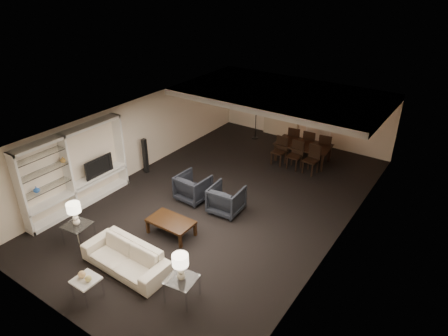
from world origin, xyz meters
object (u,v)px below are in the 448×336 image
vase_amber (63,160)px  floor_speaker (145,156)px  chair_fl (295,139)px  dining_table (302,153)px  chair_nl (279,151)px  pendant_light (289,110)px  sofa (126,257)px  chair_fr (326,147)px  side_table_left (79,234)px  side_table_right (182,289)px  marble_table (88,288)px  coffee_table (171,227)px  armchair_left (193,187)px  table_lamp_left (75,214)px  chair_nm (295,156)px  television (97,166)px  chair_nr (311,160)px  chair_fm (310,143)px  floor_lamp (256,117)px  armchair_right (226,199)px  table_lamp_right (181,267)px  vase_blue (36,189)px

vase_amber → floor_speaker: size_ratio=0.14×
chair_fl → dining_table: bearing=127.5°
floor_speaker → chair_nl: (3.43, 3.07, -0.11)m
pendant_light → sofa: 7.45m
chair_fl → chair_fr: same height
side_table_left → dining_table: bearing=69.9°
side_table_right → marble_table: 2.03m
marble_table → dining_table: bearing=83.1°
coffee_table → armchair_left: 1.81m
table_lamp_left → marble_table: bearing=-32.9°
pendant_light → chair_nm: bearing=-38.9°
side_table_left → television: bearing=126.5°
dining_table → chair_nr: chair_nr is taller
coffee_table → chair_fm: bearing=81.0°
chair_nl → marble_table: bearing=-91.2°
floor_speaker → chair_nr: floor_speaker is taller
armchair_left → floor_lamp: 5.18m
armchair_left → side_table_right: bearing=127.4°
pendant_light → armchair_left: size_ratio=0.58×
armchair_right → chair_fm: bearing=-99.7°
pendant_light → armchair_left: 4.38m
table_lamp_right → chair_fr: size_ratio=0.63×
coffee_table → vase_amber: 3.50m
side_table_left → vase_amber: vase_amber is taller
vase_amber → chair_nl: (3.54, 5.99, -1.15)m
armchair_right → chair_fl: bearing=-92.6°
sofa → chair_nr: 7.03m
marble_table → chair_nm: size_ratio=0.51×
armchair_left → television: (-2.48, -1.44, 0.62)m
floor_speaker → chair_fl: floor_speaker is taller
television → chair_fm: (4.11, 6.27, -0.53)m
floor_speaker → chair_nr: size_ratio=1.23×
armchair_left → chair_nm: size_ratio=0.91×
armchair_right → chair_fr: size_ratio=0.91×
armchair_right → side_table_right: (1.10, -3.30, -0.13)m
television → chair_fr: television is taller
chair_nl → vase_blue: bearing=-115.3°
armchair_right → floor_lamp: (-2.02, 5.09, 0.50)m
armchair_right → floor_speaker: bearing=-11.7°
vase_amber → floor_speaker: 3.09m
table_lamp_left → chair_nm: 7.37m
chair_nl → floor_lamp: size_ratio=0.55×
side_table_left → marble_table: 2.03m
table_lamp_right → marble_table: size_ratio=1.24×
dining_table → chair_nl: bearing=-136.9°
side_table_left → vase_amber: 2.13m
chair_fm → table_lamp_left: bearing=66.3°
floor_lamp → vase_amber: bearing=-102.6°
floor_lamp → sofa: bearing=-80.4°
vase_amber → floor_lamp: 7.76m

